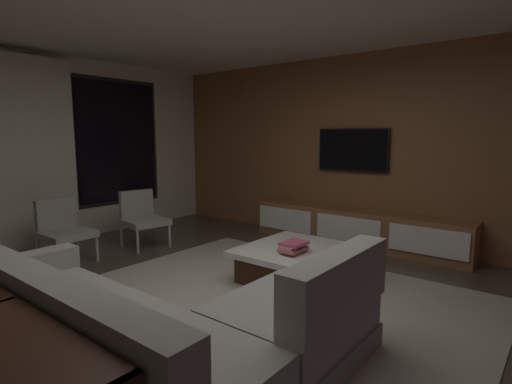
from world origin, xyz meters
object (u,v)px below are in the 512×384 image
object	(u,v)px
sectional_couch	(153,334)
accent_chair_near_window	(142,216)
accent_chair_by_curtain	(63,227)
media_console	(358,229)
coffee_table	(300,264)
book_stack_on_coffee_table	(293,247)
mounted_tv	(353,150)

from	to	relation	value
sectional_couch	accent_chair_near_window	world-z (taller)	sectional_couch
accent_chair_by_curtain	media_console	bearing A→B (deg)	-41.39
coffee_table	book_stack_on_coffee_table	bearing A→B (deg)	-171.29
mounted_tv	sectional_couch	bearing A→B (deg)	-173.05
sectional_couch	mounted_tv	distance (m)	4.07
accent_chair_near_window	mounted_tv	bearing A→B (deg)	-47.46
coffee_table	accent_chair_by_curtain	xyz separation A→B (m)	(-1.24, 2.66, 0.25)
book_stack_on_coffee_table	accent_chair_by_curtain	world-z (taller)	accent_chair_by_curtain
media_console	mounted_tv	xyz separation A→B (m)	(0.18, 0.20, 1.10)
accent_chair_near_window	accent_chair_by_curtain	world-z (taller)	same
coffee_table	book_stack_on_coffee_table	world-z (taller)	book_stack_on_coffee_table
book_stack_on_coffee_table	accent_chair_near_window	bearing A→B (deg)	90.19
accent_chair_near_window	media_console	world-z (taller)	accent_chair_near_window
accent_chair_near_window	mounted_tv	xyz separation A→B (m)	(2.03, -2.22, 0.92)
accent_chair_near_window	media_console	distance (m)	3.05
sectional_couch	media_console	size ratio (longest dim) A/B	0.81
book_stack_on_coffee_table	accent_chair_near_window	world-z (taller)	accent_chair_near_window
sectional_couch	accent_chair_by_curtain	world-z (taller)	sectional_couch
accent_chair_near_window	accent_chair_by_curtain	xyz separation A→B (m)	(-1.05, 0.14, 0.00)
accent_chair_by_curtain	media_console	world-z (taller)	accent_chair_by_curtain
coffee_table	sectional_couch	bearing A→B (deg)	-175.05
accent_chair_near_window	mounted_tv	size ratio (longest dim) A/B	0.73
media_console	coffee_table	bearing A→B (deg)	-176.59
mounted_tv	accent_chair_near_window	bearing A→B (deg)	132.54
mounted_tv	accent_chair_by_curtain	bearing A→B (deg)	142.57
media_console	accent_chair_by_curtain	bearing A→B (deg)	138.61
accent_chair_near_window	media_console	bearing A→B (deg)	-52.50
sectional_couch	mounted_tv	world-z (taller)	mounted_tv
sectional_couch	book_stack_on_coffee_table	xyz separation A→B (m)	(1.87, 0.15, 0.13)
accent_chair_by_curtain	mounted_tv	size ratio (longest dim) A/B	0.73
accent_chair_by_curtain	mounted_tv	distance (m)	3.99
media_console	mounted_tv	size ratio (longest dim) A/B	2.92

